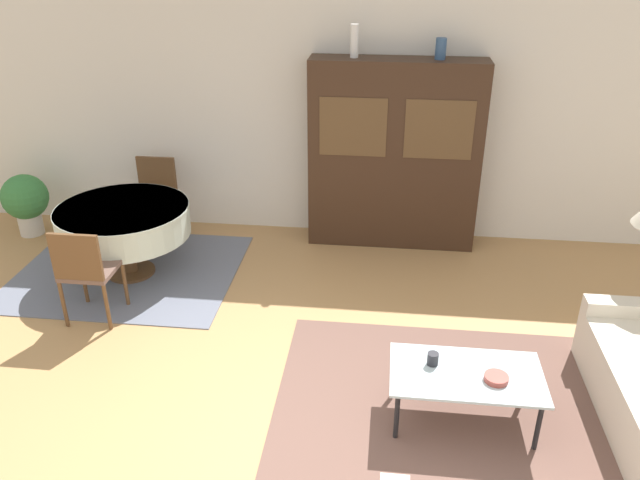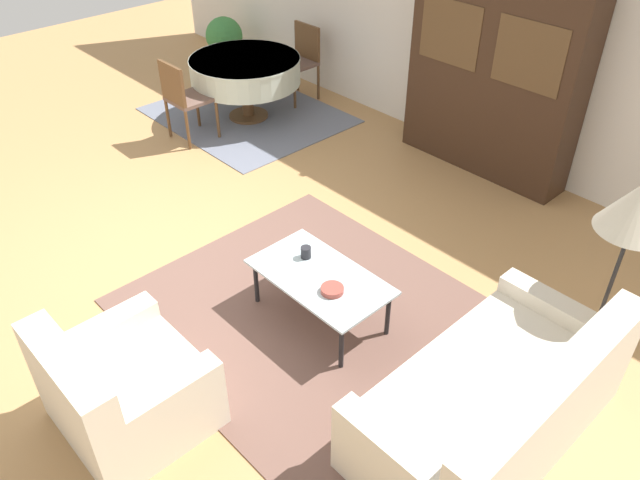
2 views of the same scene
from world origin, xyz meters
name	(u,v)px [view 2 (image 2 of 2)]	position (x,y,z in m)	size (l,w,h in m)	color
ground_plane	(172,266)	(0.00, 0.00, 0.00)	(14.00, 14.00, 0.00)	tan
wall_back	(450,18)	(0.00, 3.63, 1.35)	(10.00, 0.06, 2.70)	silver
area_rug	(308,311)	(1.23, 0.46, 0.01)	(2.53, 2.33, 0.01)	brown
dining_rug	(248,115)	(-1.92, 2.32, 0.01)	(2.25, 1.86, 0.01)	slate
couch	(496,404)	(2.86, 0.54, 0.30)	(0.93, 1.80, 0.83)	beige
armchair	(123,391)	(1.21, -1.08, 0.30)	(0.90, 0.85, 0.81)	beige
coffee_table	(320,279)	(1.34, 0.49, 0.38)	(1.07, 0.60, 0.41)	black
display_cabinet	(494,75)	(0.78, 3.38, 1.02)	(1.83, 0.41, 2.04)	#382316
dining_table	(245,70)	(-1.88, 2.29, 0.60)	(1.31, 1.31, 0.74)	brown
dining_chair_near	(183,96)	(-1.88, 1.42, 0.54)	(0.44, 0.44, 0.92)	brown
dining_chair_far	(300,57)	(-1.88, 3.17, 0.54)	(0.44, 0.44, 0.92)	brown
floor_lamp	(638,211)	(2.93, 1.71, 1.22)	(0.47, 0.47, 1.43)	black
cup	(306,252)	(1.11, 0.56, 0.47)	(0.08, 0.08, 0.09)	#232328
bowl	(332,290)	(1.53, 0.43, 0.44)	(0.17, 0.17, 0.04)	#9E4238
potted_plant	(224,39)	(-3.40, 3.08, 0.43)	(0.52, 0.52, 0.72)	beige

